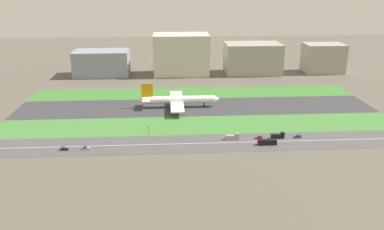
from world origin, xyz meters
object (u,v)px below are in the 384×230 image
Objects in this scene: truck_0 at (278,136)px; office_tower at (252,58)px; bus_0 at (267,142)px; terminal_building at (102,63)px; car_0 at (259,137)px; airliner at (177,100)px; traffic_light at (149,130)px; car_3 at (86,148)px; fuel_tank_west at (195,60)px; car_1 at (64,149)px; truck_1 at (233,137)px; hangar_building at (181,54)px; car_2 at (298,136)px; cargo_warehouse at (323,58)px.

office_tower reaches higher than truck_0.
terminal_building is (-128.46, 192.00, 11.22)m from bus_0.
car_0 is at bearing -55.35° from terminal_building.
airliner is 63.31m from traffic_light.
car_3 is at bearing -174.66° from car_0.
fuel_tank_west is (-24.35, 227.00, 5.44)m from car_0.
car_1 is (-122.62, 0.00, -0.90)m from bus_0.
truck_0 is 1.17× the size of traffic_light.
truck_1 is 0.15× the size of hangar_building.
car_0 is at bearing -100.44° from office_tower.
cargo_warehouse is at bearing 64.75° from car_2.
hangar_building is (-54.88, 182.00, 19.46)m from truck_0.
airliner is 14.77× the size of car_2.
truck_0 is (62.46, -68.00, -4.56)m from airliner.
bus_0 is at bearing -13.83° from traffic_light.
truck_1 is at bearing -59.14° from terminal_building.
terminal_building is at bearing 180.00° from office_tower.
cargo_warehouse reaches higher than airliner.
office_tower is (33.54, 182.00, 15.08)m from car_0.
cargo_warehouse reaches higher than car_3.
hangar_building is (-42.76, 182.00, 20.21)m from car_0.
hangar_building is at bearing -108.52° from car_3.
hangar_building reaches higher than car_0.
airliner is 14.77× the size of car_1.
car_0 is at bearing -83.88° from fuel_tank_west.
hangar_building reaches higher than bus_0.
bus_0 is at bearing -26.92° from truck_1.
terminal_building reaches higher than car_2.
car_3 is 12.88m from car_1.
terminal_building reaches higher than fuel_tank_west.
bus_0 is at bearing -56.21° from terminal_building.
car_2 is at bearing -50.35° from terminal_building.
airliner is 7.74× the size of truck_1.
traffic_light is at bearing -108.51° from airliner.
truck_1 is at bearing -174.45° from car_1.
office_tower reaches higher than traffic_light.
car_3 is at bearing -126.22° from office_tower.
cargo_warehouse is 1.72× the size of fuel_tank_west.
truck_1 reaches higher than bus_0.
hangar_building reaches higher than car_2.
fuel_tank_west is at bearing -111.97° from car_1.
cargo_warehouse reaches higher than car_2.
traffic_light is 0.13× the size of hangar_building.
car_1 is 0.08× the size of hangar_building.
bus_0 is at bearing -83.50° from fuel_tank_west.
airliner is 94.41m from bus_0.
car_2 is 25.06m from car_0.
airliner is 84.77m from car_0.
hangar_building is at bearing 0.00° from terminal_building.
hangar_building reaches higher than car_1.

